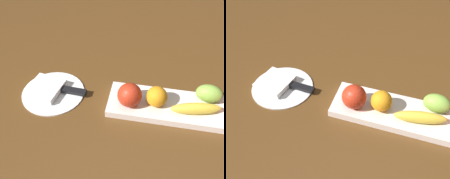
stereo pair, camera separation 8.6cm
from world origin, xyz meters
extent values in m
plane|color=#543416|center=(0.00, 0.00, 0.00)|extent=(2.40, 2.40, 0.00)
cube|color=silver|center=(0.04, -0.02, 0.01)|extent=(0.42, 0.14, 0.02)
sphere|color=red|center=(0.18, 0.00, 0.06)|extent=(0.08, 0.08, 0.08)
ellipsoid|color=yellow|center=(-0.02, 0.00, 0.04)|extent=(0.16, 0.06, 0.04)
sphere|color=orange|center=(0.10, -0.01, 0.06)|extent=(0.07, 0.07, 0.07)
ellipsoid|color=#86B342|center=(-0.06, -0.06, 0.05)|extent=(0.09, 0.06, 0.06)
cylinder|color=white|center=(0.44, -0.02, 0.00)|extent=(0.21, 0.21, 0.01)
cube|color=white|center=(0.47, -0.02, 0.02)|extent=(0.12, 0.13, 0.02)
cube|color=silver|center=(0.43, -0.03, 0.01)|extent=(0.15, 0.03, 0.00)
cube|color=black|center=(0.37, -0.03, 0.02)|extent=(0.09, 0.03, 0.01)
camera|label=1|loc=(0.12, 0.59, 0.65)|focal=44.03mm
camera|label=2|loc=(0.04, 0.57, 0.65)|focal=44.03mm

